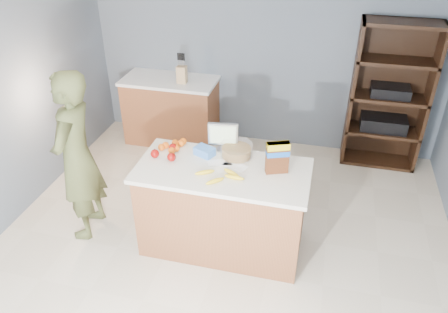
% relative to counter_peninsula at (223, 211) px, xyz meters
% --- Properties ---
extents(floor, '(4.50, 5.00, 0.02)m').
position_rel_counter_peninsula_xyz_m(floor, '(0.00, -0.30, -0.42)').
color(floor, beige).
rests_on(floor, ground).
extents(walls, '(4.52, 5.02, 2.51)m').
position_rel_counter_peninsula_xyz_m(walls, '(0.00, -0.30, 1.24)').
color(walls, slate).
rests_on(walls, ground).
extents(counter_peninsula, '(1.56, 0.76, 0.90)m').
position_rel_counter_peninsula_xyz_m(counter_peninsula, '(0.00, 0.00, 0.00)').
color(counter_peninsula, brown).
rests_on(counter_peninsula, ground).
extents(back_cabinet, '(1.24, 0.62, 0.90)m').
position_rel_counter_peninsula_xyz_m(back_cabinet, '(-1.20, 1.90, 0.04)').
color(back_cabinet, brown).
rests_on(back_cabinet, ground).
extents(shelving_unit, '(0.90, 0.40, 1.80)m').
position_rel_counter_peninsula_xyz_m(shelving_unit, '(1.55, 2.05, 0.45)').
color(shelving_unit, black).
rests_on(shelving_unit, ground).
extents(person, '(0.48, 0.67, 1.72)m').
position_rel_counter_peninsula_xyz_m(person, '(-1.40, -0.09, 0.45)').
color(person, '#4C522C').
rests_on(person, ground).
extents(knife_block, '(0.12, 0.10, 0.31)m').
position_rel_counter_peninsula_xyz_m(knife_block, '(-1.00, 1.83, 0.60)').
color(knife_block, tan).
rests_on(knife_block, back_cabinet).
extents(envelopes, '(0.39, 0.20, 0.00)m').
position_rel_counter_peninsula_xyz_m(envelopes, '(0.02, 0.09, 0.49)').
color(envelopes, white).
rests_on(envelopes, counter_peninsula).
extents(bananas, '(0.45, 0.30, 0.04)m').
position_rel_counter_peninsula_xyz_m(bananas, '(0.02, -0.14, 0.50)').
color(bananas, yellow).
rests_on(bananas, counter_peninsula).
extents(apples, '(0.25, 0.25, 0.08)m').
position_rel_counter_peninsula_xyz_m(apples, '(-0.56, 0.08, 0.53)').
color(apples, '#890906').
rests_on(apples, counter_peninsula).
extents(oranges, '(0.23, 0.26, 0.07)m').
position_rel_counter_peninsula_xyz_m(oranges, '(-0.54, 0.23, 0.52)').
color(oranges, orange).
rests_on(oranges, counter_peninsula).
extents(blue_carton, '(0.21, 0.18, 0.08)m').
position_rel_counter_peninsula_xyz_m(blue_carton, '(-0.22, 0.19, 0.52)').
color(blue_carton, blue).
rests_on(blue_carton, counter_peninsula).
extents(salad_bowl, '(0.30, 0.30, 0.13)m').
position_rel_counter_peninsula_xyz_m(salad_bowl, '(0.07, 0.24, 0.54)').
color(salad_bowl, '#267219').
rests_on(salad_bowl, counter_peninsula).
extents(tv, '(0.28, 0.12, 0.28)m').
position_rel_counter_peninsula_xyz_m(tv, '(-0.08, 0.32, 0.64)').
color(tv, silver).
rests_on(tv, counter_peninsula).
extents(cereal_box, '(0.21, 0.14, 0.30)m').
position_rel_counter_peninsula_xyz_m(cereal_box, '(0.47, 0.07, 0.66)').
color(cereal_box, '#592B14').
rests_on(cereal_box, counter_peninsula).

